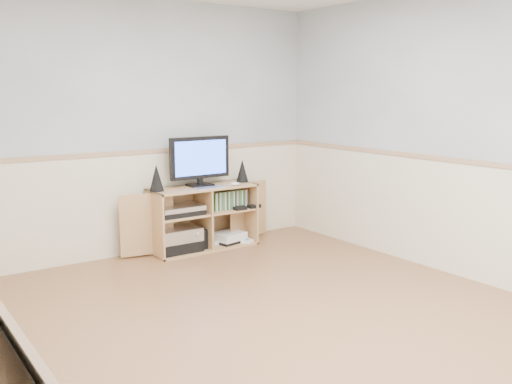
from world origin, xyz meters
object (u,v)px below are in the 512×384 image
Objects in this scene: media_cabinet at (201,216)px; keyboard at (210,188)px; game_consoles at (228,238)px; monitor at (200,159)px.

media_cabinet is 5.58× the size of keyboard.
media_cabinet is 0.39m from game_consoles.
monitor is 0.33m from keyboard.
monitor is at bearing 168.05° from game_consoles.
keyboard is at bearing -88.62° from monitor.
keyboard reaches higher than game_consoles.
keyboard is 0.66m from game_consoles.
game_consoles is at bearing -12.59° from media_cabinet.
game_consoles is at bearing 28.09° from keyboard.
keyboard is at bearing -88.64° from media_cabinet.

